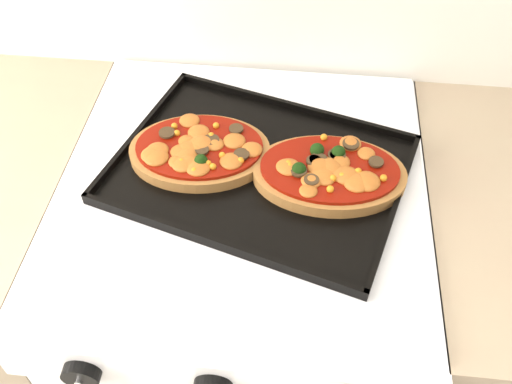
% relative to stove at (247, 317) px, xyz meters
% --- Properties ---
extents(stove, '(0.60, 0.60, 0.91)m').
position_rel_stove_xyz_m(stove, '(0.00, 0.00, 0.00)').
color(stove, white).
rests_on(stove, floor).
extents(control_panel, '(0.60, 0.02, 0.09)m').
position_rel_stove_xyz_m(control_panel, '(0.00, -0.31, 0.40)').
color(control_panel, white).
rests_on(control_panel, stove).
extents(knob_left, '(0.05, 0.02, 0.05)m').
position_rel_stove_xyz_m(knob_left, '(-0.18, -0.33, 0.40)').
color(knob_left, black).
rests_on(knob_left, control_panel).
extents(baking_tray, '(0.53, 0.45, 0.02)m').
position_rel_stove_xyz_m(baking_tray, '(0.02, 0.01, 0.47)').
color(baking_tray, black).
rests_on(baking_tray, stove).
extents(pizza_left, '(0.25, 0.19, 0.03)m').
position_rel_stove_xyz_m(pizza_left, '(-0.08, 0.03, 0.48)').
color(pizza_left, '#9D6A36').
rests_on(pizza_left, baking_tray).
extents(pizza_right, '(0.25, 0.17, 0.04)m').
position_rel_stove_xyz_m(pizza_right, '(0.14, 0.00, 0.48)').
color(pizza_right, '#9D6A36').
rests_on(pizza_right, baking_tray).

